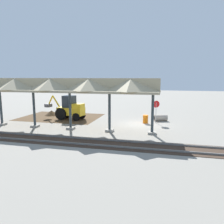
{
  "coord_description": "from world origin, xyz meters",
  "views": [
    {
      "loc": [
        -2.46,
        22.79,
        5.03
      ],
      "look_at": [
        2.49,
        2.26,
        1.6
      ],
      "focal_mm": 35.0,
      "sensor_mm": 36.0,
      "label": 1
    }
  ],
  "objects": [
    {
      "name": "backhoe",
      "position": [
        8.44,
        -0.97,
        1.27
      ],
      "size": [
        5.22,
        2.09,
        2.82
      ],
      "color": "yellow",
      "rests_on": "ground"
    },
    {
      "name": "ground_plane",
      "position": [
        0.0,
        0.0,
        0.0
      ],
      "size": [
        120.0,
        120.0,
        0.0
      ],
      "primitive_type": "plane",
      "color": "gray"
    },
    {
      "name": "concrete_pipe",
      "position": [
        -2.12,
        -2.41,
        0.36
      ],
      "size": [
        1.62,
        1.14,
        0.72
      ],
      "color": "#9E9384",
      "rests_on": "ground"
    },
    {
      "name": "rail_tracks",
      "position": [
        0.0,
        7.42,
        0.03
      ],
      "size": [
        60.0,
        2.58,
        0.15
      ],
      "color": "slate",
      "rests_on": "ground"
    },
    {
      "name": "dirt_mound",
      "position": [
        11.93,
        -2.87,
        0.0
      ],
      "size": [
        3.68,
        3.68,
        1.3
      ],
      "primitive_type": "cone",
      "color": "#4C3823",
      "rests_on": "ground"
    },
    {
      "name": "dirt_work_zone",
      "position": [
        10.11,
        -1.91,
        0.0
      ],
      "size": [
        9.64,
        7.0,
        0.01
      ],
      "primitive_type": "cube",
      "color": "#4C3823",
      "rests_on": "ground"
    },
    {
      "name": "stop_sign",
      "position": [
        -1.63,
        -1.19,
        1.77
      ],
      "size": [
        0.7,
        0.35,
        2.45
      ],
      "color": "gray",
      "rests_on": "ground"
    },
    {
      "name": "traffic_barrel",
      "position": [
        -0.54,
        -0.77,
        0.45
      ],
      "size": [
        0.56,
        0.56,
        0.9
      ],
      "primitive_type": "cylinder",
      "color": "orange",
      "rests_on": "ground"
    },
    {
      "name": "platform_canopy",
      "position": [
        8.22,
        3.67,
        4.17
      ],
      "size": [
        20.65,
        3.2,
        4.9
      ],
      "color": "#9E998E",
      "rests_on": "ground"
    }
  ]
}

